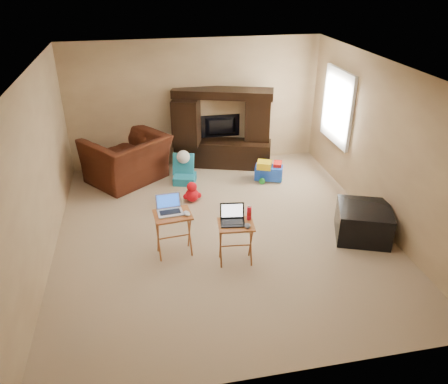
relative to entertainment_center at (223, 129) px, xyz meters
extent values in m
plane|color=tan|center=(-0.50, -2.48, -0.79)|extent=(5.50, 5.50, 0.00)
plane|color=silver|center=(-0.50, -2.48, 1.71)|extent=(5.50, 5.50, 0.00)
plane|color=tan|center=(-0.50, 0.27, 0.46)|extent=(5.00, 0.00, 5.00)
plane|color=tan|center=(-0.50, -5.23, 0.46)|extent=(5.00, 0.00, 5.00)
plane|color=tan|center=(-3.00, -2.48, 0.46)|extent=(0.00, 5.50, 5.50)
plane|color=tan|center=(2.00, -2.48, 0.46)|extent=(0.00, 5.50, 5.50)
plane|color=white|center=(1.98, -0.93, 0.61)|extent=(0.00, 1.20, 1.20)
cube|color=white|center=(1.96, -0.93, 0.61)|extent=(0.06, 1.14, 1.34)
cube|color=black|center=(0.00, 0.00, 0.00)|extent=(2.00, 1.06, 1.59)
imported|color=black|center=(0.00, 0.19, -0.03)|extent=(0.81, 0.11, 0.46)
imported|color=#421A0E|center=(-1.91, -0.36, -0.35)|extent=(1.80, 1.77, 0.88)
cube|color=black|center=(1.58, -3.03, -0.55)|extent=(1.00, 1.00, 0.50)
cube|color=#AA5F29|center=(-1.28, -2.92, -0.46)|extent=(0.55, 0.46, 0.66)
cube|color=#9C5825|center=(-0.46, -3.28, -0.48)|extent=(0.51, 0.43, 0.62)
cube|color=#ABACB0|center=(-1.31, -2.89, -0.01)|extent=(0.37, 0.31, 0.24)
cube|color=black|center=(-0.50, -3.26, -0.05)|extent=(0.36, 0.31, 0.24)
ellipsoid|color=silver|center=(-1.09, -2.99, -0.10)|extent=(0.12, 0.15, 0.06)
ellipsoid|color=#414146|center=(-0.33, -3.40, -0.14)|extent=(0.10, 0.14, 0.05)
cylinder|color=red|center=(-0.26, -3.20, -0.07)|extent=(0.06, 0.06, 0.19)
camera|label=1|loc=(-1.59, -8.14, 2.95)|focal=35.00mm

